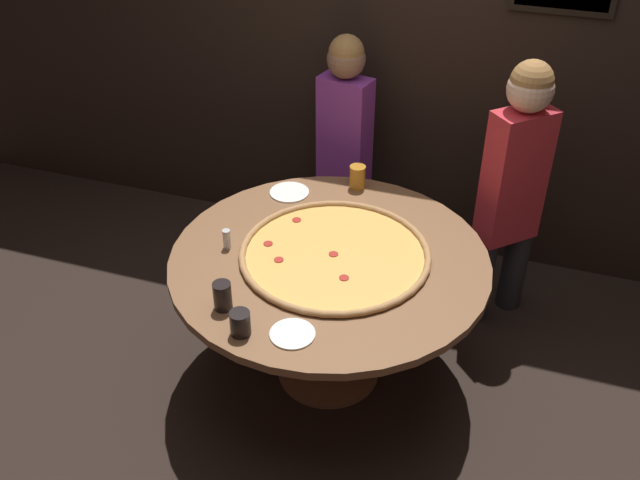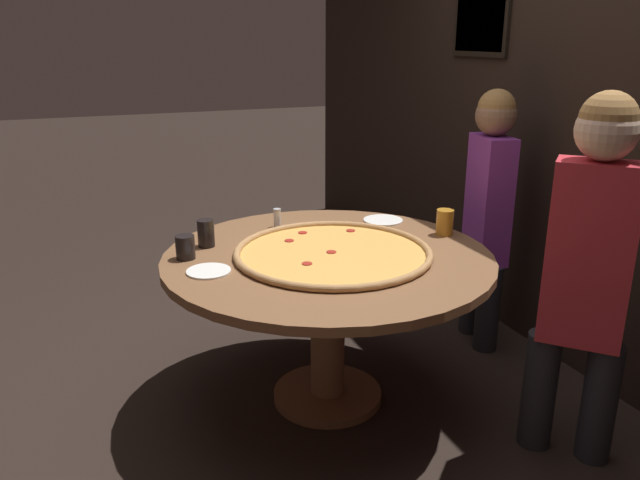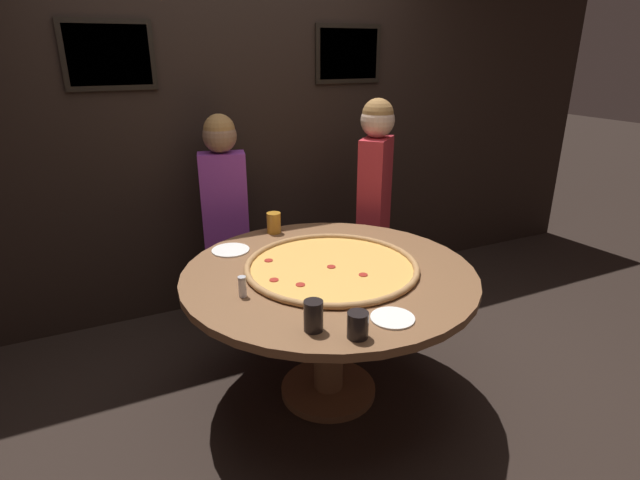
% 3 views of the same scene
% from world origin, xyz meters
% --- Properties ---
extents(ground_plane, '(24.00, 24.00, 0.00)m').
position_xyz_m(ground_plane, '(0.00, 0.00, 0.00)').
color(ground_plane, black).
extents(back_wall, '(6.40, 0.08, 2.60)m').
position_xyz_m(back_wall, '(0.00, 1.34, 1.30)').
color(back_wall, black).
rests_on(back_wall, ground_plane).
extents(dining_table, '(1.48, 1.48, 0.74)m').
position_xyz_m(dining_table, '(0.00, 0.00, 0.60)').
color(dining_table, brown).
rests_on(dining_table, ground_plane).
extents(giant_pizza, '(0.89, 0.89, 0.03)m').
position_xyz_m(giant_pizza, '(0.02, 0.01, 0.75)').
color(giant_pizza, '#E5A84C').
rests_on(giant_pizza, dining_table).
extents(drink_cup_far_left, '(0.08, 0.08, 0.11)m').
position_xyz_m(drink_cup_far_left, '(-0.18, -0.60, 0.79)').
color(drink_cup_far_left, black).
rests_on(drink_cup_far_left, dining_table).
extents(drink_cup_front_edge, '(0.08, 0.08, 0.13)m').
position_xyz_m(drink_cup_front_edge, '(-0.05, 0.64, 0.80)').
color(drink_cup_front_edge, '#BC7A23').
rests_on(drink_cup_front_edge, dining_table).
extents(drink_cup_near_left, '(0.08, 0.08, 0.13)m').
position_xyz_m(drink_cup_near_left, '(-0.31, -0.48, 0.80)').
color(drink_cup_near_left, black).
rests_on(drink_cup_near_left, dining_table).
extents(white_plate_left_side, '(0.18, 0.18, 0.01)m').
position_xyz_m(white_plate_left_side, '(0.02, -0.54, 0.74)').
color(white_plate_left_side, white).
rests_on(white_plate_left_side, dining_table).
extents(white_plate_right_side, '(0.21, 0.21, 0.01)m').
position_xyz_m(white_plate_right_side, '(-0.37, 0.47, 0.74)').
color(white_plate_right_side, white).
rests_on(white_plate_right_side, dining_table).
extents(condiment_shaker, '(0.04, 0.04, 0.10)m').
position_xyz_m(condiment_shaker, '(-0.48, -0.08, 0.79)').
color(condiment_shaker, silver).
rests_on(condiment_shaker, dining_table).
extents(diner_far_left, '(0.36, 0.35, 1.49)m').
position_xyz_m(diner_far_left, '(0.74, 0.77, 0.85)').
color(diner_far_left, '#232328').
rests_on(diner_far_left, ground_plane).
extents(diner_far_right, '(0.37, 0.22, 1.41)m').
position_xyz_m(diner_far_right, '(-0.24, 1.04, 0.80)').
color(diner_far_right, '#232328').
rests_on(diner_far_right, ground_plane).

